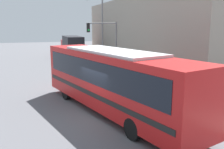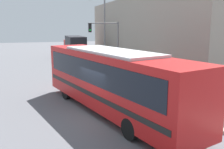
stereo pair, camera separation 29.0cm
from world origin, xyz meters
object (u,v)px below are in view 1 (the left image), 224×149
at_px(city_bus, 112,77).
at_px(street_lamp, 100,25).
at_px(fire_hydrant, 148,80).
at_px(traffic_light_pole, 106,37).
at_px(delivery_truck, 72,46).
at_px(pedestrian_near_corner, 165,78).
at_px(parking_meter, 137,68).

bearing_deg(city_bus, street_lamp, 61.04).
relative_size(fire_hydrant, traffic_light_pole, 0.16).
relative_size(city_bus, delivery_truck, 1.43).
bearing_deg(pedestrian_near_corner, parking_meter, 98.95).
height_order(traffic_light_pole, parking_meter, traffic_light_pole).
xyz_separation_m(delivery_truck, traffic_light_pole, (1.67, -11.81, 1.83)).
relative_size(delivery_truck, fire_hydrant, 11.01).
bearing_deg(traffic_light_pole, delivery_truck, 98.06).
bearing_deg(pedestrian_near_corner, traffic_light_pole, 99.63).
xyz_separation_m(fire_hydrant, pedestrian_near_corner, (0.59, -1.50, 0.42)).
relative_size(fire_hydrant, street_lamp, 0.10).
bearing_deg(delivery_truck, pedestrian_near_corner, -81.24).
distance_m(delivery_truck, pedestrian_near_corner, 21.58).
relative_size(city_bus, traffic_light_pole, 2.47).
bearing_deg(parking_meter, pedestrian_near_corner, -81.05).
bearing_deg(traffic_light_pole, fire_hydrant, -82.72).
bearing_deg(fire_hydrant, delivery_truck, 97.74).
xyz_separation_m(delivery_truck, fire_hydrant, (2.70, -19.82, -1.16)).
distance_m(parking_meter, street_lamp, 11.92).
distance_m(city_bus, delivery_truck, 24.54).
height_order(city_bus, parking_meter, city_bus).
relative_size(traffic_light_pole, parking_meter, 3.55).
xyz_separation_m(city_bus, pedestrian_near_corner, (5.09, 3.15, -1.02)).
xyz_separation_m(city_bus, fire_hydrant, (4.50, 4.65, -1.43)).
height_order(delivery_truck, fire_hydrant, delivery_truck).
bearing_deg(street_lamp, fire_hydrant, -89.96).
bearing_deg(fire_hydrant, city_bus, -134.02).
relative_size(parking_meter, pedestrian_near_corner, 0.87).
relative_size(traffic_light_pole, street_lamp, 0.63).
distance_m(city_bus, pedestrian_near_corner, 6.07).
height_order(delivery_truck, traffic_light_pole, traffic_light_pole).
bearing_deg(parking_meter, delivery_truck, 98.72).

